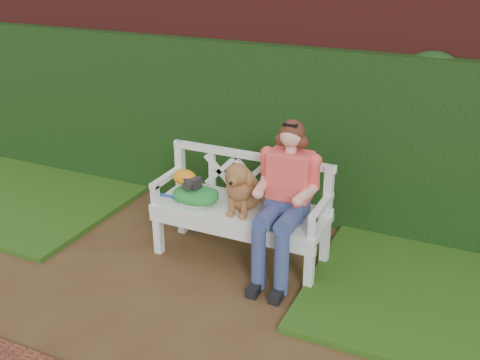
% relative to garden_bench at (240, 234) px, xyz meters
% --- Properties ---
extents(ground, '(60.00, 60.00, 0.00)m').
position_rel_garden_bench_xyz_m(ground, '(-0.43, -0.72, -0.24)').
color(ground, '#462A19').
extents(brick_wall, '(10.00, 0.30, 2.20)m').
position_rel_garden_bench_xyz_m(brick_wall, '(-0.43, 1.18, 0.86)').
color(brick_wall, '#5B1E1A').
rests_on(brick_wall, ground).
extents(ivy_hedge, '(10.00, 0.18, 1.70)m').
position_rel_garden_bench_xyz_m(ivy_hedge, '(-0.43, 0.96, 0.61)').
color(ivy_hedge, '#254518').
rests_on(ivy_hedge, ground).
extents(grass_left, '(2.60, 2.00, 0.05)m').
position_rel_garden_bench_xyz_m(grass_left, '(-2.83, 0.18, -0.21)').
color(grass_left, '#214A10').
rests_on(grass_left, ground).
extents(garden_bench, '(1.65, 0.81, 0.48)m').
position_rel_garden_bench_xyz_m(garden_bench, '(0.00, 0.00, 0.00)').
color(garden_bench, white).
rests_on(garden_bench, ground).
extents(seated_woman, '(0.75, 0.85, 1.25)m').
position_rel_garden_bench_xyz_m(seated_woman, '(0.43, -0.02, 0.38)').
color(seated_woman, '#FE4D87').
rests_on(seated_woman, ground).
extents(dog, '(0.31, 0.42, 0.47)m').
position_rel_garden_bench_xyz_m(dog, '(0.03, -0.00, 0.47)').
color(dog, olive).
rests_on(dog, garden_bench).
extents(tennis_racket, '(0.56, 0.31, 0.03)m').
position_rel_garden_bench_xyz_m(tennis_racket, '(-0.44, -0.05, 0.25)').
color(tennis_racket, silver).
rests_on(tennis_racket, garden_bench).
extents(green_bag, '(0.51, 0.46, 0.14)m').
position_rel_garden_bench_xyz_m(green_bag, '(-0.41, -0.04, 0.31)').
color(green_bag, green).
rests_on(green_bag, garden_bench).
extents(camera_item, '(0.14, 0.11, 0.09)m').
position_rel_garden_bench_xyz_m(camera_item, '(-0.43, -0.05, 0.43)').
color(camera_item, '#282727').
rests_on(camera_item, green_bag).
extents(baseball_glove, '(0.22, 0.17, 0.14)m').
position_rel_garden_bench_xyz_m(baseball_glove, '(-0.52, -0.02, 0.45)').
color(baseball_glove, orange).
rests_on(baseball_glove, green_bag).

